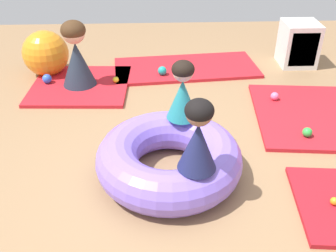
{
  "coord_description": "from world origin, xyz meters",
  "views": [
    {
      "loc": [
        -0.24,
        -2.59,
        2.1
      ],
      "look_at": [
        -0.13,
        0.14,
        0.36
      ],
      "focal_mm": 41.67,
      "sensor_mm": 36.0,
      "label": 1
    }
  ],
  "objects_px": {
    "play_ball_orange": "(334,201)",
    "storage_cube": "(299,44)",
    "play_ball_green_second": "(307,132)",
    "exercise_ball_large": "(46,53)",
    "child_in_navy": "(198,136)",
    "play_ball_teal": "(162,71)",
    "child_in_teal": "(182,91)",
    "inflatable_cushion": "(169,158)",
    "adult_seated": "(76,54)",
    "play_ball_blue": "(47,79)",
    "play_ball_yellow": "(116,80)",
    "play_ball_pink": "(275,96)"
  },
  "relations": [
    {
      "from": "adult_seated",
      "to": "exercise_ball_large",
      "type": "xyz_separation_m",
      "value": [
        -0.45,
        0.37,
        -0.13
      ]
    },
    {
      "from": "play_ball_green_second",
      "to": "storage_cube",
      "type": "xyz_separation_m",
      "value": [
        0.46,
        1.75,
        0.19
      ]
    },
    {
      "from": "adult_seated",
      "to": "play_ball_yellow",
      "type": "distance_m",
      "value": 0.54
    },
    {
      "from": "child_in_navy",
      "to": "play_ball_yellow",
      "type": "bearing_deg",
      "value": -80.53
    },
    {
      "from": "play_ball_orange",
      "to": "inflatable_cushion",
      "type": "bearing_deg",
      "value": 159.94
    },
    {
      "from": "adult_seated",
      "to": "play_ball_pink",
      "type": "distance_m",
      "value": 2.27
    },
    {
      "from": "play_ball_blue",
      "to": "play_ball_pink",
      "type": "bearing_deg",
      "value": -11.51
    },
    {
      "from": "child_in_teal",
      "to": "storage_cube",
      "type": "xyz_separation_m",
      "value": [
        1.66,
        1.85,
        -0.32
      ]
    },
    {
      "from": "adult_seated",
      "to": "exercise_ball_large",
      "type": "height_order",
      "value": "adult_seated"
    },
    {
      "from": "child_in_navy",
      "to": "play_ball_teal",
      "type": "distance_m",
      "value": 2.29
    },
    {
      "from": "exercise_ball_large",
      "to": "play_ball_teal",
      "type": "bearing_deg",
      "value": -6.42
    },
    {
      "from": "play_ball_pink",
      "to": "play_ball_green_second",
      "type": "relative_size",
      "value": 0.97
    },
    {
      "from": "play_ball_orange",
      "to": "play_ball_pink",
      "type": "relative_size",
      "value": 0.69
    },
    {
      "from": "adult_seated",
      "to": "play_ball_blue",
      "type": "height_order",
      "value": "adult_seated"
    },
    {
      "from": "play_ball_green_second",
      "to": "exercise_ball_large",
      "type": "relative_size",
      "value": 0.16
    },
    {
      "from": "play_ball_orange",
      "to": "play_ball_yellow",
      "type": "xyz_separation_m",
      "value": [
        -1.77,
        2.13,
        0.01
      ]
    },
    {
      "from": "inflatable_cushion",
      "to": "play_ball_teal",
      "type": "bearing_deg",
      "value": 90.05
    },
    {
      "from": "play_ball_pink",
      "to": "play_ball_blue",
      "type": "xyz_separation_m",
      "value": [
        -2.58,
        0.53,
        0.01
      ]
    },
    {
      "from": "child_in_teal",
      "to": "play_ball_orange",
      "type": "height_order",
      "value": "child_in_teal"
    },
    {
      "from": "inflatable_cushion",
      "to": "play_ball_teal",
      "type": "height_order",
      "value": "inflatable_cushion"
    },
    {
      "from": "adult_seated",
      "to": "play_ball_blue",
      "type": "relative_size",
      "value": 6.97
    },
    {
      "from": "play_ball_yellow",
      "to": "adult_seated",
      "type": "bearing_deg",
      "value": -177.49
    },
    {
      "from": "play_ball_green_second",
      "to": "child_in_navy",
      "type": "bearing_deg",
      "value": -144.85
    },
    {
      "from": "inflatable_cushion",
      "to": "play_ball_green_second",
      "type": "bearing_deg",
      "value": 19.27
    },
    {
      "from": "adult_seated",
      "to": "play_ball_green_second",
      "type": "relative_size",
      "value": 8.29
    },
    {
      "from": "play_ball_blue",
      "to": "exercise_ball_large",
      "type": "relative_size",
      "value": 0.2
    },
    {
      "from": "play_ball_pink",
      "to": "play_ball_yellow",
      "type": "relative_size",
      "value": 1.22
    },
    {
      "from": "child_in_navy",
      "to": "play_ball_orange",
      "type": "relative_size",
      "value": 8.93
    },
    {
      "from": "child_in_teal",
      "to": "exercise_ball_large",
      "type": "xyz_separation_m",
      "value": [
        -1.56,
        1.68,
        -0.32
      ]
    },
    {
      "from": "play_ball_yellow",
      "to": "child_in_teal",
      "type": "bearing_deg",
      "value": -62.61
    },
    {
      "from": "play_ball_teal",
      "to": "play_ball_orange",
      "type": "bearing_deg",
      "value": -62.42
    },
    {
      "from": "play_ball_teal",
      "to": "storage_cube",
      "type": "xyz_separation_m",
      "value": [
        1.78,
        0.33,
        0.19
      ]
    },
    {
      "from": "play_ball_pink",
      "to": "play_ball_yellow",
      "type": "bearing_deg",
      "value": 164.15
    },
    {
      "from": "play_ball_teal",
      "to": "storage_cube",
      "type": "bearing_deg",
      "value": 10.53
    },
    {
      "from": "adult_seated",
      "to": "play_ball_pink",
      "type": "height_order",
      "value": "adult_seated"
    },
    {
      "from": "child_in_navy",
      "to": "exercise_ball_large",
      "type": "height_order",
      "value": "child_in_navy"
    },
    {
      "from": "play_ball_teal",
      "to": "play_ball_green_second",
      "type": "distance_m",
      "value": 1.94
    },
    {
      "from": "play_ball_blue",
      "to": "exercise_ball_large",
      "type": "height_order",
      "value": "exercise_ball_large"
    },
    {
      "from": "play_ball_orange",
      "to": "storage_cube",
      "type": "distance_m",
      "value": 2.72
    },
    {
      "from": "play_ball_green_second",
      "to": "exercise_ball_large",
      "type": "xyz_separation_m",
      "value": [
        -2.75,
        1.58,
        0.19
      ]
    },
    {
      "from": "play_ball_blue",
      "to": "storage_cube",
      "type": "xyz_separation_m",
      "value": [
        3.15,
        0.5,
        0.19
      ]
    },
    {
      "from": "play_ball_pink",
      "to": "storage_cube",
      "type": "xyz_separation_m",
      "value": [
        0.57,
        1.03,
        0.2
      ]
    },
    {
      "from": "play_ball_teal",
      "to": "play_ball_green_second",
      "type": "height_order",
      "value": "play_ball_teal"
    },
    {
      "from": "inflatable_cushion",
      "to": "play_ball_pink",
      "type": "distance_m",
      "value": 1.69
    },
    {
      "from": "child_in_teal",
      "to": "exercise_ball_large",
      "type": "bearing_deg",
      "value": 36.3
    },
    {
      "from": "play_ball_blue",
      "to": "play_ball_yellow",
      "type": "bearing_deg",
      "value": -1.66
    },
    {
      "from": "child_in_navy",
      "to": "storage_cube",
      "type": "relative_size",
      "value": 0.98
    },
    {
      "from": "child_in_navy",
      "to": "exercise_ball_large",
      "type": "distance_m",
      "value": 2.89
    },
    {
      "from": "storage_cube",
      "to": "play_ball_yellow",
      "type": "bearing_deg",
      "value": -167.3
    },
    {
      "from": "play_ball_yellow",
      "to": "play_ball_blue",
      "type": "bearing_deg",
      "value": 178.34
    }
  ]
}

